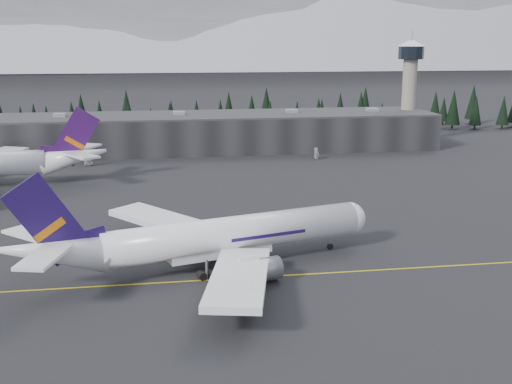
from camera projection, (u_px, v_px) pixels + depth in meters
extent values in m
plane|color=black|center=(275.00, 272.00, 106.58)|extent=(1400.00, 1400.00, 0.00)
cube|color=gold|center=(278.00, 276.00, 104.66)|extent=(400.00, 0.40, 0.02)
cube|color=black|center=(208.00, 133.00, 225.29)|extent=(160.00, 30.00, 12.00)
cube|color=#333335|center=(208.00, 115.00, 223.85)|extent=(160.00, 30.00, 0.60)
cylinder|color=gray|center=(409.00, 100.00, 237.62)|extent=(5.20, 5.20, 32.00)
cylinder|color=black|center=(411.00, 53.00, 233.67)|extent=(9.20, 9.20, 4.50)
cone|color=silver|center=(412.00, 43.00, 232.87)|extent=(10.00, 10.00, 2.00)
cube|color=black|center=(200.00, 117.00, 260.49)|extent=(360.00, 20.00, 15.00)
cylinder|color=white|center=(235.00, 233.00, 109.15)|extent=(45.71, 18.08, 5.97)
sphere|color=white|center=(349.00, 218.00, 118.52)|extent=(5.97, 5.97, 5.97)
cone|color=white|center=(53.00, 252.00, 96.72)|extent=(17.71, 10.26, 8.65)
cube|color=white|center=(174.00, 224.00, 120.70)|extent=(25.01, 25.69, 2.55)
cylinder|color=#93959B|center=(214.00, 236.00, 118.69)|extent=(7.25, 5.39, 3.78)
cube|color=white|center=(239.00, 277.00, 93.44)|extent=(13.76, 28.95, 2.55)
cylinder|color=#93959B|center=(260.00, 270.00, 101.11)|extent=(7.25, 5.39, 3.78)
cube|color=#1C0E42|center=(48.00, 220.00, 95.35)|extent=(12.28, 3.87, 14.83)
cube|color=#C1630B|center=(50.00, 229.00, 95.77)|extent=(4.83, 1.84, 3.65)
cube|color=white|center=(34.00, 234.00, 100.86)|extent=(10.96, 10.86, 0.50)
cube|color=white|center=(44.00, 257.00, 90.31)|extent=(7.06, 11.72, 0.50)
cylinder|color=black|center=(330.00, 241.00, 117.81)|extent=(0.50, 0.50, 2.99)
cylinder|color=black|center=(189.00, 253.00, 111.17)|extent=(0.50, 0.50, 2.99)
cylinder|color=black|center=(207.00, 270.00, 103.25)|extent=(0.50, 0.50, 2.99)
cone|color=white|center=(74.00, 157.00, 172.76)|extent=(18.51, 7.42, 9.42)
cube|color=#2F0F47|center=(75.00, 137.00, 171.61)|extent=(13.74, 1.24, 16.14)
cube|color=#CA570B|center=(74.00, 143.00, 171.94)|extent=(5.31, 0.87, 3.97)
cube|color=white|center=(81.00, 155.00, 166.67)|extent=(10.57, 12.66, 0.54)
cube|color=white|center=(83.00, 147.00, 179.05)|extent=(9.77, 12.84, 0.54)
imported|color=silver|center=(88.00, 164.00, 196.83)|extent=(3.41, 5.43, 1.40)
imported|color=#BABBBD|center=(317.00, 157.00, 208.10)|extent=(4.17, 2.64, 1.32)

